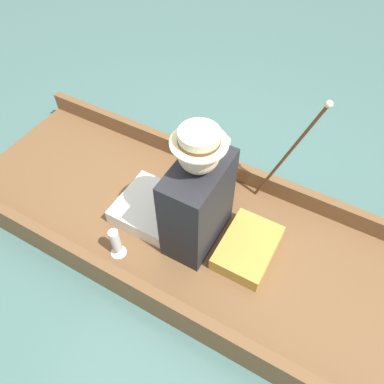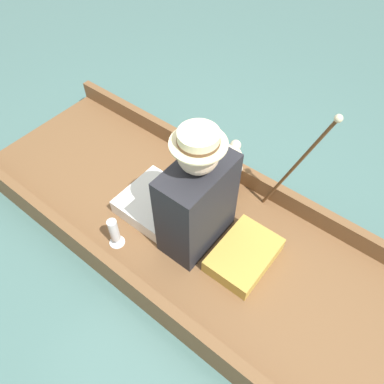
{
  "view_description": "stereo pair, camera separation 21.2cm",
  "coord_description": "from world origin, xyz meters",
  "px_view_note": "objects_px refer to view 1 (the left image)",
  "views": [
    {
      "loc": [
        -1.2,
        -0.75,
        2.18
      ],
      "look_at": [
        -0.02,
        -0.09,
        0.54
      ],
      "focal_mm": 35.0,
      "sensor_mm": 36.0,
      "label": 1
    },
    {
      "loc": [
        -1.08,
        -0.93,
        2.18
      ],
      "look_at": [
        -0.02,
        -0.09,
        0.54
      ],
      "focal_mm": 35.0,
      "sensor_mm": 36.0,
      "label": 2
    }
  ],
  "objects_px": {
    "teddy_bear": "(219,169)",
    "walking_cane": "(293,148)",
    "seated_person": "(189,199)",
    "wine_glass": "(116,242)"
  },
  "relations": [
    {
      "from": "walking_cane",
      "to": "wine_glass",
      "type": "bearing_deg",
      "value": 140.13
    },
    {
      "from": "seated_person",
      "to": "walking_cane",
      "type": "xyz_separation_m",
      "value": [
        0.5,
        -0.42,
        0.19
      ]
    },
    {
      "from": "teddy_bear",
      "to": "walking_cane",
      "type": "relative_size",
      "value": 0.51
    },
    {
      "from": "teddy_bear",
      "to": "walking_cane",
      "type": "distance_m",
      "value": 0.53
    },
    {
      "from": "seated_person",
      "to": "wine_glass",
      "type": "relative_size",
      "value": 3.83
    },
    {
      "from": "seated_person",
      "to": "walking_cane",
      "type": "height_order",
      "value": "walking_cane"
    },
    {
      "from": "seated_person",
      "to": "teddy_bear",
      "type": "xyz_separation_m",
      "value": [
        0.4,
        -0.0,
        -0.11
      ]
    },
    {
      "from": "seated_person",
      "to": "teddy_bear",
      "type": "relative_size",
      "value": 1.92
    },
    {
      "from": "seated_person",
      "to": "wine_glass",
      "type": "xyz_separation_m",
      "value": [
        -0.36,
        0.3,
        -0.2
      ]
    },
    {
      "from": "teddy_bear",
      "to": "walking_cane",
      "type": "height_order",
      "value": "walking_cane"
    }
  ]
}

